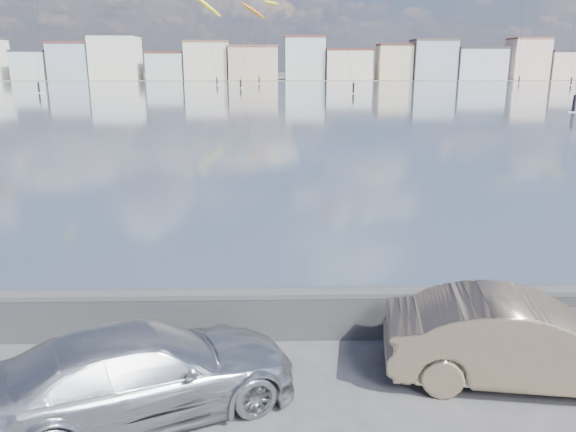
{
  "coord_description": "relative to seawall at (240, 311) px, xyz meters",
  "views": [
    {
      "loc": [
        0.71,
        -7.65,
        5.38
      ],
      "look_at": [
        1.0,
        4.0,
        2.2
      ],
      "focal_mm": 35.0,
      "sensor_mm": 36.0,
      "label": 1
    }
  ],
  "objects": [
    {
      "name": "seawall",
      "position": [
        0.0,
        0.0,
        0.0
      ],
      "size": [
        400.0,
        0.36,
        1.08
      ],
      "color": "#28282B",
      "rests_on": "ground"
    },
    {
      "name": "kitesurfer_18",
      "position": [
        0.11,
        156.27,
        20.79
      ],
      "size": [
        7.26,
        16.05,
        22.28
      ],
      "color": "yellow",
      "rests_on": "ground"
    },
    {
      "name": "bay_water",
      "position": [
        0.0,
        88.8,
        -0.58
      ],
      "size": [
        500.0,
        177.0,
        0.0
      ],
      "primitive_type": "cube",
      "color": "#2D3A51",
      "rests_on": "ground"
    },
    {
      "name": "kitesurfer_2",
      "position": [
        -4.28,
        134.18,
        16.86
      ],
      "size": [
        7.42,
        19.4,
        20.05
      ],
      "color": "orange",
      "rests_on": "ground"
    },
    {
      "name": "ground",
      "position": [
        0.0,
        -2.7,
        -0.58
      ],
      "size": [
        700.0,
        700.0,
        0.0
      ],
      "primitive_type": "plane",
      "color": "#333335",
      "rests_on": "ground"
    },
    {
      "name": "far_shore_strip",
      "position": [
        0.0,
        197.3,
        -0.57
      ],
      "size": [
        500.0,
        60.0,
        0.0
      ],
      "primitive_type": "cube",
      "color": "#4C473D",
      "rests_on": "ground"
    },
    {
      "name": "car_silver",
      "position": [
        -1.37,
        -2.48,
        0.13
      ],
      "size": [
        5.3,
        3.78,
        1.43
      ],
      "primitive_type": "imported",
      "rotation": [
        0.0,
        0.0,
        1.98
      ],
      "color": "#B0B3B7",
      "rests_on": "ground"
    },
    {
      "name": "kitesurfer_0",
      "position": [
        -16.88,
        144.3,
        19.31
      ],
      "size": [
        9.34,
        11.79,
        23.75
      ],
      "color": "yellow",
      "rests_on": "ground"
    },
    {
      "name": "car_champagne",
      "position": [
        4.97,
        -1.69,
        0.19
      ],
      "size": [
        4.85,
        2.3,
        1.54
      ],
      "primitive_type": "imported",
      "rotation": [
        0.0,
        0.0,
        1.42
      ],
      "color": "#9D8468",
      "rests_on": "ground"
    },
    {
      "name": "far_buildings",
      "position": [
        1.31,
        183.3,
        5.44
      ],
      "size": [
        240.79,
        13.26,
        14.6
      ],
      "color": "#CCB293",
      "rests_on": "ground"
    }
  ]
}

